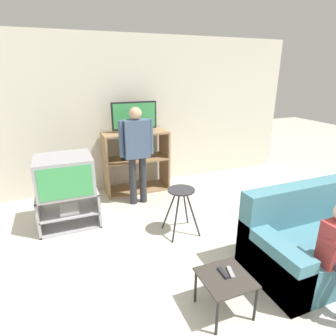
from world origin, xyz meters
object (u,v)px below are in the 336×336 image
object	(u,v)px
remote_control_white	(231,272)
couch	(315,243)
remote_control_black	(223,273)
snack_table	(225,281)
media_shelf	(136,161)
tv_stand	(69,208)
folding_stool	(181,198)
television_flat	(134,118)
television_main	(65,175)
person_standing_adult	(137,147)

from	to	relation	value
remote_control_white	couch	size ratio (longest dim) A/B	0.10
remote_control_black	remote_control_white	size ratio (longest dim) A/B	1.00
snack_table	media_shelf	bearing A→B (deg)	89.52
tv_stand	remote_control_white	world-z (taller)	tv_stand
media_shelf	folding_stool	world-z (taller)	media_shelf
television_flat	folding_stool	size ratio (longest dim) A/B	1.22
tv_stand	snack_table	distance (m)	2.38
folding_stool	remote_control_white	xyz separation A→B (m)	(-0.11, -1.29, -0.13)
folding_stool	media_shelf	bearing A→B (deg)	95.41
television_flat	snack_table	bearing A→B (deg)	-90.65
television_flat	remote_control_black	distance (m)	3.01
television_flat	folding_stool	distance (m)	1.79
snack_table	television_main	bearing A→B (deg)	119.28
television_main	person_standing_adult	distance (m)	1.13
television_flat	remote_control_white	xyz separation A→B (m)	(0.03, -2.89, -0.91)
couch	television_flat	bearing A→B (deg)	113.54
television_flat	person_standing_adult	distance (m)	0.66
media_shelf	remote_control_white	distance (m)	2.87
tv_stand	person_standing_adult	bearing A→B (deg)	16.03
television_main	folding_stool	size ratio (longest dim) A/B	1.15
media_shelf	couch	bearing A→B (deg)	-66.14
snack_table	couch	world-z (taller)	couch
tv_stand	folding_stool	bearing A→B (deg)	-29.54
snack_table	remote_control_white	size ratio (longest dim) A/B	2.92
remote_control_black	person_standing_adult	world-z (taller)	person_standing_adult
remote_control_black	remote_control_white	world-z (taller)	same
person_standing_adult	tv_stand	bearing A→B (deg)	-163.97
remote_control_white	couch	bearing A→B (deg)	23.02
television_flat	snack_table	world-z (taller)	television_flat
snack_table	couch	xyz separation A→B (m)	(1.23, 0.17, -0.03)
tv_stand	remote_control_white	size ratio (longest dim) A/B	5.47
tv_stand	media_shelf	size ratio (longest dim) A/B	0.72
television_flat	person_standing_adult	world-z (taller)	television_flat
couch	person_standing_adult	distance (m)	2.65
media_shelf	folding_stool	xyz separation A→B (m)	(0.15, -1.58, -0.04)
media_shelf	folding_stool	size ratio (longest dim) A/B	1.76
media_shelf	television_flat	world-z (taller)	television_flat
media_shelf	remote_control_black	size ratio (longest dim) A/B	7.60
remote_control_black	person_standing_adult	bearing A→B (deg)	93.78
television_main	television_flat	size ratio (longest dim) A/B	0.94
tv_stand	television_main	world-z (taller)	television_main
television_main	couch	size ratio (longest dim) A/B	0.49
tv_stand	television_main	xyz separation A→B (m)	(-0.00, 0.01, 0.49)
media_shelf	television_flat	xyz separation A→B (m)	(0.01, 0.02, 0.75)
remote_control_black	snack_table	bearing A→B (deg)	-89.54
couch	remote_control_white	bearing A→B (deg)	-172.87
television_main	television_flat	xyz separation A→B (m)	(1.20, 0.84, 0.55)
television_main	folding_stool	distance (m)	1.56
television_main	media_shelf	bearing A→B (deg)	34.38
television_main	snack_table	xyz separation A→B (m)	(1.16, -2.08, -0.41)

